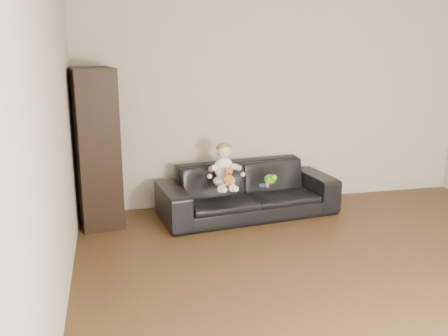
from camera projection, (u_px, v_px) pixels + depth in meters
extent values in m
plane|color=#4A311A|center=(388.00, 302.00, 3.99)|extent=(5.50, 5.50, 0.00)
plane|color=#B4AB97|center=(279.00, 100.00, 6.26)|extent=(5.00, 0.00, 5.00)
plane|color=#B4AB97|center=(45.00, 161.00, 3.12)|extent=(0.00, 5.50, 5.50)
imported|color=black|center=(248.00, 190.00, 5.92)|extent=(2.17, 1.08, 0.61)
cube|color=black|center=(96.00, 148.00, 5.49)|extent=(0.55, 0.68, 1.75)
cube|color=silver|center=(95.00, 113.00, 5.40)|extent=(0.22, 0.28, 0.28)
ellipsoid|color=#F7D1D5|center=(224.00, 181.00, 5.71)|extent=(0.31, 0.29, 0.14)
ellipsoid|color=white|center=(224.00, 168.00, 5.69)|extent=(0.26, 0.24, 0.26)
sphere|color=beige|center=(224.00, 151.00, 5.62)|extent=(0.22, 0.22, 0.17)
ellipsoid|color=#8C603F|center=(224.00, 148.00, 5.63)|extent=(0.22, 0.22, 0.12)
cylinder|color=#F7D1D5|center=(223.00, 187.00, 5.55)|extent=(0.13, 0.23, 0.08)
cylinder|color=#F7D1D5|center=(232.00, 186.00, 5.57)|extent=(0.13, 0.23, 0.08)
sphere|color=white|center=(224.00, 190.00, 5.44)|extent=(0.09, 0.09, 0.07)
sphere|color=white|center=(235.00, 189.00, 5.47)|extent=(0.09, 0.09, 0.07)
cylinder|color=white|center=(213.00, 168.00, 5.60)|extent=(0.11, 0.19, 0.12)
cylinder|color=white|center=(237.00, 167.00, 5.66)|extent=(0.11, 0.19, 0.12)
ellipsoid|color=#A76D2F|center=(228.00, 179.00, 5.54)|extent=(0.14, 0.13, 0.13)
sphere|color=#A76D2F|center=(229.00, 172.00, 5.51)|extent=(0.11, 0.11, 0.08)
sphere|color=#A76D2F|center=(226.00, 169.00, 5.50)|extent=(0.04, 0.04, 0.03)
sphere|color=#A76D2F|center=(231.00, 169.00, 5.52)|extent=(0.04, 0.04, 0.03)
sphere|color=#593819|center=(229.00, 173.00, 5.48)|extent=(0.04, 0.04, 0.03)
ellipsoid|color=#47CA17|center=(270.00, 179.00, 5.81)|extent=(0.17, 0.19, 0.11)
sphere|color=red|center=(267.00, 185.00, 5.67)|extent=(0.07, 0.07, 0.06)
cylinder|color=#177BBD|center=(263.00, 185.00, 5.75)|extent=(0.12, 0.12, 0.01)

